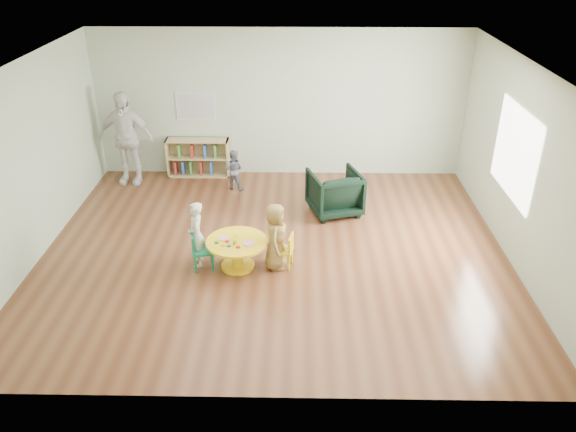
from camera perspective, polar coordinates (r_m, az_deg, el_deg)
The scene contains 11 objects.
room at distance 7.80m, azimuth -1.44°, elevation 8.49°, with size 7.10×7.00×2.80m.
activity_table at distance 8.08m, azimuth -5.20°, elevation -3.35°, with size 0.88×0.88×0.48m.
kid_chair_left at distance 8.14m, azimuth -8.96°, elevation -3.35°, with size 0.37×0.37×0.57m.
kid_chair_right at distance 8.09m, azimuth -0.26°, elevation -3.44°, with size 0.32×0.32×0.51m.
bookshelf at distance 11.18m, azimuth -9.15°, elevation 5.90°, with size 1.20×0.30×0.75m.
alphabet_poster at distance 10.97m, azimuth -9.36°, elevation 10.92°, with size 0.74×0.01×0.54m.
armchair at distance 9.58m, azimuth 4.76°, elevation 2.40°, with size 0.80×0.83×0.75m, color black.
child_left at distance 8.13m, azimuth -9.30°, elevation -1.87°, with size 0.36×0.24×0.99m, color silver.
child_right at distance 7.96m, azimuth -1.27°, elevation -2.10°, with size 0.49×0.32×1.01m, color yellow.
toddler at distance 10.48m, azimuth -5.52°, elevation 4.71°, with size 0.37×0.29×0.76m, color #171E39.
adult_caretaker at distance 10.96m, azimuth -16.17°, elevation 7.61°, with size 1.04×0.43×1.77m, color silver.
Camera 1 is at (0.34, -7.35, 4.47)m, focal length 35.00 mm.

